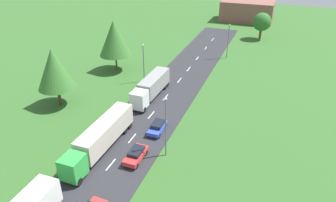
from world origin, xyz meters
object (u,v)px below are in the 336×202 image
object	(u,v)px
car_third	(136,155)
lamppost_second	(166,125)
tree_pine	(54,69)
tree_elm	(114,38)
distant_building	(247,11)
truck_second	(101,137)
truck_third	(151,87)
lamppost_fourth	(228,39)
tree_maple	(262,22)
lamppost_third	(144,61)
car_fourth	(158,127)

from	to	relation	value
car_third	lamppost_second	xyz separation A→B (m)	(3.30, 2.26, 4.00)
tree_pine	tree_elm	size ratio (longest dim) A/B	0.93
tree_elm	distant_building	world-z (taller)	tree_elm
truck_second	tree_elm	world-z (taller)	tree_elm
truck_third	car_third	bearing A→B (deg)	-73.48
lamppost_fourth	tree_maple	size ratio (longest dim) A/B	1.12
lamppost_second	tree_pine	distance (m)	23.15
truck_second	car_third	world-z (taller)	truck_second
distant_building	truck_second	bearing A→B (deg)	-96.00
lamppost_third	tree_elm	bearing A→B (deg)	157.06
lamppost_second	tree_pine	xyz separation A→B (m)	(-22.06, 6.78, 1.75)
distant_building	car_third	bearing A→B (deg)	-92.22
tree_pine	tree_elm	bearing A→B (deg)	84.23
lamppost_second	tree_maple	size ratio (longest dim) A/B	1.20
lamppost_third	tree_elm	size ratio (longest dim) A/B	0.72
car_fourth	lamppost_second	world-z (taller)	lamppost_second
truck_second	car_fourth	size ratio (longest dim) A/B	3.46
truck_third	tree_maple	distance (m)	45.32
lamppost_second	tree_pine	world-z (taller)	tree_pine
truck_third	distant_building	xyz separation A→B (m)	(8.04, 62.05, 1.09)
car_third	lamppost_fourth	xyz separation A→B (m)	(3.80, 41.47, 3.69)
car_third	tree_elm	distance (m)	31.73
lamppost_third	lamppost_fourth	size ratio (longest dim) A/B	0.95
lamppost_third	distant_building	xyz separation A→B (m)	(12.07, 56.23, -1.09)
truck_second	tree_maple	distance (m)	61.31
tree_maple	tree_pine	world-z (taller)	tree_pine
lamppost_third	lamppost_second	bearing A→B (deg)	-58.84
truck_second	lamppost_fourth	distance (m)	42.30
truck_second	tree_elm	bearing A→B (deg)	114.63
truck_third	lamppost_second	xyz separation A→B (m)	(8.28, -14.54, 2.68)
lamppost_fourth	tree_maple	bearing A→B (deg)	72.50
truck_second	lamppost_third	size ratio (longest dim) A/B	1.89
tree_elm	truck_second	bearing A→B (deg)	-65.37
lamppost_second	lamppost_third	world-z (taller)	lamppost_second
lamppost_fourth	tree_maple	xyz separation A→B (m)	(5.73, 18.19, 0.21)
lamppost_third	lamppost_fourth	xyz separation A→B (m)	(12.81, 18.85, 0.20)
car_fourth	lamppost_third	bearing A→B (deg)	120.48
car_third	car_fourth	distance (m)	7.03
car_fourth	lamppost_second	bearing A→B (deg)	-56.69
lamppost_second	car_fourth	bearing A→B (deg)	123.31
tree_maple	distant_building	xyz separation A→B (m)	(-6.47, 19.20, -1.50)
distant_building	truck_third	bearing A→B (deg)	-97.38
lamppost_fourth	distant_building	xyz separation A→B (m)	(-0.74, 37.39, -1.29)
truck_third	distant_building	distance (m)	62.58
lamppost_second	lamppost_third	size ratio (longest dim) A/B	1.13
lamppost_third	distant_building	distance (m)	57.52
car_fourth	tree_pine	xyz separation A→B (m)	(-18.93, 2.01, 5.74)
truck_third	car_fourth	size ratio (longest dim) A/B	2.85
truck_third	lamppost_third	distance (m)	7.41
lamppost_third	tree_maple	xyz separation A→B (m)	(18.54, 37.04, 0.40)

